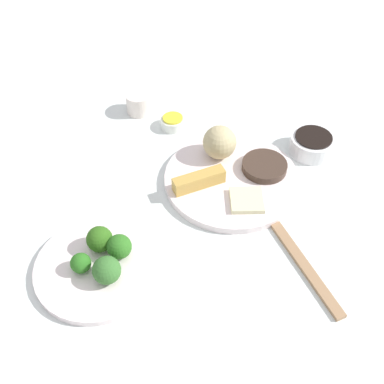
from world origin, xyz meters
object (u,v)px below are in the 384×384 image
object	(u,v)px
main_plate	(232,180)
soy_sauce_bowl	(312,145)
teacup	(139,103)
chopsticks_pair	(306,267)
broccoli_plate	(98,267)
sauce_ramekin_hot_mustard	(173,123)

from	to	relation	value
main_plate	soy_sauce_bowl	bearing A→B (deg)	-59.14
soy_sauce_bowl	teacup	bearing A→B (deg)	71.98
main_plate	chopsticks_pair	distance (m)	0.25
broccoli_plate	teacup	size ratio (longest dim) A/B	3.59
sauce_ramekin_hot_mustard	teacup	xyz separation A→B (m)	(0.06, 0.09, 0.01)
soy_sauce_bowl	sauce_ramekin_hot_mustard	xyz separation A→B (m)	(0.08, 0.32, -0.01)
main_plate	chopsticks_pair	bearing A→B (deg)	-148.74
main_plate	soy_sauce_bowl	world-z (taller)	soy_sauce_bowl
main_plate	sauce_ramekin_hot_mustard	world-z (taller)	sauce_ramekin_hot_mustard
broccoli_plate	chopsticks_pair	world-z (taller)	broccoli_plate
soy_sauce_bowl	chopsticks_pair	bearing A→B (deg)	170.85
soy_sauce_bowl	chopsticks_pair	distance (m)	0.33
broccoli_plate	sauce_ramekin_hot_mustard	world-z (taller)	sauce_ramekin_hot_mustard
broccoli_plate	main_plate	bearing A→B (deg)	-46.61
sauce_ramekin_hot_mustard	teacup	bearing A→B (deg)	56.68
main_plate	teacup	size ratio (longest dim) A/B	4.55
broccoli_plate	sauce_ramekin_hot_mustard	distance (m)	0.43
broccoli_plate	chopsticks_pair	size ratio (longest dim) A/B	1.03
soy_sauce_bowl	sauce_ramekin_hot_mustard	distance (m)	0.33
soy_sauce_bowl	teacup	size ratio (longest dim) A/B	1.59
teacup	chopsticks_pair	world-z (taller)	teacup
main_plate	broccoli_plate	xyz separation A→B (m)	(-0.23, 0.25, -0.00)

